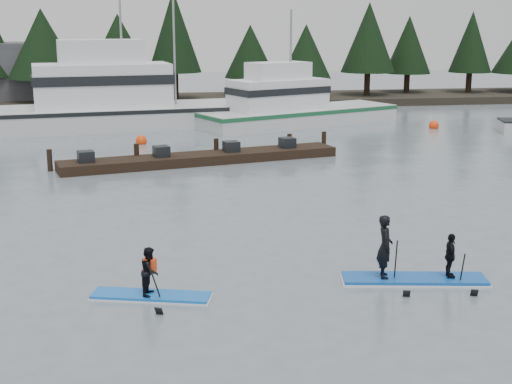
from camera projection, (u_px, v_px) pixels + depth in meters
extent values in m
plane|color=slate|center=(294.00, 288.00, 18.18)|extent=(160.00, 160.00, 0.00)
cube|color=#2D281E|center=(185.00, 101.00, 58.41)|extent=(70.00, 8.00, 0.60)
cube|color=#4C4C51|center=(9.00, 74.00, 57.61)|extent=(18.00, 6.00, 5.00)
cube|color=silver|center=(139.00, 124.00, 46.26)|extent=(19.19, 7.68, 2.49)
cube|color=white|center=(102.00, 85.00, 45.01)|extent=(8.83, 4.84, 2.69)
cylinder|color=gray|center=(121.00, 43.00, 44.78)|extent=(0.14, 0.14, 7.93)
cube|color=silver|center=(298.00, 123.00, 47.09)|extent=(14.17, 8.93, 1.96)
cube|color=white|center=(278.00, 95.00, 45.78)|extent=(6.78, 4.99, 1.96)
cylinder|color=gray|center=(291.00, 60.00, 45.77)|extent=(0.14, 0.14, 6.31)
cube|color=black|center=(202.00, 158.00, 34.22)|extent=(13.63, 4.83, 0.45)
sphere|color=#FE3D0C|center=(293.00, 151.00, 37.52)|extent=(0.64, 0.64, 0.64)
sphere|color=#FE3D0C|center=(141.00, 144.00, 39.63)|extent=(0.62, 0.62, 0.62)
sphere|color=#FE3D0C|center=(434.00, 128.00, 45.47)|extent=(0.63, 0.63, 0.63)
cube|color=blue|center=(151.00, 296.00, 17.49)|extent=(2.99, 1.49, 0.11)
imported|color=black|center=(150.00, 271.00, 17.34)|extent=(0.60, 0.68, 1.20)
cube|color=#FF4315|center=(150.00, 265.00, 17.30)|extent=(0.34, 0.28, 0.32)
cylinder|color=black|center=(158.00, 292.00, 17.20)|extent=(0.39, 0.81, 1.47)
cube|color=#1250AC|center=(414.00, 279.00, 18.59)|extent=(3.81, 1.53, 0.13)
imported|color=black|center=(385.00, 246.00, 18.39)|extent=(0.50, 0.67, 1.66)
cylinder|color=black|center=(395.00, 265.00, 18.28)|extent=(0.34, 0.93, 1.63)
imported|color=black|center=(450.00, 256.00, 18.42)|extent=(0.41, 0.73, 1.18)
cylinder|color=black|center=(461.00, 276.00, 18.31)|extent=(0.31, 0.83, 1.47)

